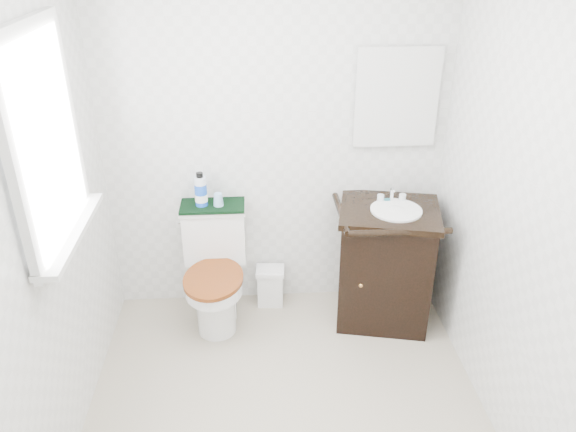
{
  "coord_description": "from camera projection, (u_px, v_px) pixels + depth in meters",
  "views": [
    {
      "loc": [
        -0.14,
        -2.17,
        2.39
      ],
      "look_at": [
        0.05,
        0.75,
        0.87
      ],
      "focal_mm": 35.0,
      "sensor_mm": 36.0,
      "label": 1
    }
  ],
  "objects": [
    {
      "name": "floor",
      "position": [
        288.0,
        423.0,
        3.03
      ],
      "size": [
        2.4,
        2.4,
        0.0
      ],
      "primitive_type": "plane",
      "color": "#ADA48C",
      "rests_on": "ground"
    },
    {
      "name": "soap_bar",
      "position": [
        387.0,
        200.0,
        3.59
      ],
      "size": [
        0.07,
        0.05,
        0.02
      ],
      "primitive_type": "ellipsoid",
      "color": "#186673",
      "rests_on": "vanity"
    },
    {
      "name": "wall_right",
      "position": [
        529.0,
        221.0,
        2.55
      ],
      "size": [
        0.0,
        2.4,
        2.4
      ],
      "primitive_type": "plane",
      "rotation": [
        1.57,
        0.0,
        -1.57
      ],
      "color": "silver",
      "rests_on": "ground"
    },
    {
      "name": "toilet",
      "position": [
        216.0,
        274.0,
        3.71
      ],
      "size": [
        0.42,
        0.64,
        0.78
      ],
      "color": "white",
      "rests_on": "floor"
    },
    {
      "name": "towel",
      "position": [
        212.0,
        206.0,
        3.61
      ],
      "size": [
        0.41,
        0.22,
        0.02
      ],
      "primitive_type": "cube",
      "color": "black",
      "rests_on": "toilet"
    },
    {
      "name": "mirror",
      "position": [
        397.0,
        98.0,
        3.45
      ],
      "size": [
        0.5,
        0.02,
        0.6
      ],
      "primitive_type": "cube",
      "color": "silver",
      "rests_on": "wall_back"
    },
    {
      "name": "mouthwash_bottle",
      "position": [
        201.0,
        191.0,
        3.55
      ],
      "size": [
        0.08,
        0.08,
        0.22
      ],
      "color": "blue",
      "rests_on": "towel"
    },
    {
      "name": "cup",
      "position": [
        218.0,
        199.0,
        3.58
      ],
      "size": [
        0.07,
        0.07,
        0.08
      ],
      "primitive_type": "cone",
      "color": "#89B6E0",
      "rests_on": "towel"
    },
    {
      "name": "wall_left",
      "position": [
        33.0,
        236.0,
        2.42
      ],
      "size": [
        0.0,
        2.4,
        2.4
      ],
      "primitive_type": "plane",
      "rotation": [
        1.57,
        0.0,
        1.57
      ],
      "color": "silver",
      "rests_on": "ground"
    },
    {
      "name": "trash_bin",
      "position": [
        270.0,
        286.0,
        3.94
      ],
      "size": [
        0.2,
        0.17,
        0.28
      ],
      "color": "white",
      "rests_on": "floor"
    },
    {
      "name": "vanity",
      "position": [
        385.0,
        262.0,
        3.68
      ],
      "size": [
        0.71,
        0.64,
        0.92
      ],
      "color": "black",
      "rests_on": "floor"
    },
    {
      "name": "wall_back",
      "position": [
        275.0,
        138.0,
        3.55
      ],
      "size": [
        2.4,
        0.0,
        2.4
      ],
      "primitive_type": "plane",
      "rotation": [
        1.57,
        0.0,
        0.0
      ],
      "color": "silver",
      "rests_on": "ground"
    },
    {
      "name": "window",
      "position": [
        43.0,
        140.0,
        2.48
      ],
      "size": [
        0.02,
        0.7,
        0.9
      ],
      "primitive_type": "cube",
      "color": "white",
      "rests_on": "wall_left"
    }
  ]
}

